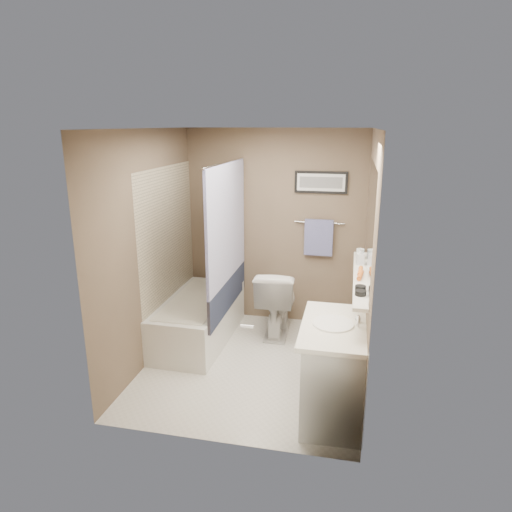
% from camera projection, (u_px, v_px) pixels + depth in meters
% --- Properties ---
extents(ground, '(2.50, 2.50, 0.00)m').
position_uv_depth(ground, '(253.00, 364.00, 4.81)').
color(ground, silver).
rests_on(ground, ground).
extents(ceiling, '(2.20, 2.50, 0.04)m').
position_uv_depth(ceiling, '(253.00, 131.00, 4.15)').
color(ceiling, silver).
rests_on(ceiling, wall_back).
extents(wall_back, '(2.20, 0.04, 2.40)m').
position_uv_depth(wall_back, '(274.00, 228.00, 5.63)').
color(wall_back, brown).
rests_on(wall_back, ground).
extents(wall_front, '(2.20, 0.04, 2.40)m').
position_uv_depth(wall_front, '(216.00, 301.00, 3.32)').
color(wall_front, brown).
rests_on(wall_front, ground).
extents(wall_left, '(0.04, 2.50, 2.40)m').
position_uv_depth(wall_left, '(151.00, 249.00, 4.69)').
color(wall_left, brown).
rests_on(wall_left, ground).
extents(wall_right, '(0.04, 2.50, 2.40)m').
position_uv_depth(wall_right, '(366.00, 262.00, 4.26)').
color(wall_right, brown).
rests_on(wall_right, ground).
extents(tile_surround, '(0.02, 1.55, 2.00)m').
position_uv_depth(tile_surround, '(169.00, 255.00, 5.22)').
color(tile_surround, '#C2B392').
rests_on(tile_surround, wall_left).
extents(curtain_rod, '(0.02, 1.55, 0.02)m').
position_uv_depth(curtain_rod, '(226.00, 163.00, 4.79)').
color(curtain_rod, silver).
rests_on(curtain_rod, wall_left).
extents(curtain_upper, '(0.03, 1.45, 1.28)m').
position_uv_depth(curtain_upper, '(227.00, 223.00, 4.97)').
color(curtain_upper, silver).
rests_on(curtain_upper, curtain_rod).
extents(curtain_lower, '(0.03, 1.45, 0.36)m').
position_uv_depth(curtain_lower, '(228.00, 294.00, 5.20)').
color(curtain_lower, '#232B42').
rests_on(curtain_lower, curtain_rod).
extents(mirror, '(0.02, 1.60, 1.00)m').
position_uv_depth(mirror, '(370.00, 221.00, 4.00)').
color(mirror, silver).
rests_on(mirror, wall_right).
extents(shelf, '(0.12, 1.60, 0.03)m').
position_uv_depth(shelf, '(360.00, 277.00, 4.15)').
color(shelf, silver).
rests_on(shelf, wall_right).
extents(towel_bar, '(0.60, 0.02, 0.02)m').
position_uv_depth(towel_bar, '(319.00, 223.00, 5.48)').
color(towel_bar, silver).
rests_on(towel_bar, wall_back).
extents(towel, '(0.34, 0.05, 0.44)m').
position_uv_depth(towel, '(319.00, 238.00, 5.51)').
color(towel, '#8C92CD').
rests_on(towel, towel_bar).
extents(art_frame, '(0.62, 0.02, 0.26)m').
position_uv_depth(art_frame, '(321.00, 182.00, 5.36)').
color(art_frame, black).
rests_on(art_frame, wall_back).
extents(art_mat, '(0.56, 0.00, 0.20)m').
position_uv_depth(art_mat, '(321.00, 182.00, 5.34)').
color(art_mat, white).
rests_on(art_mat, art_frame).
extents(art_image, '(0.50, 0.00, 0.13)m').
position_uv_depth(art_image, '(321.00, 183.00, 5.34)').
color(art_image, '#595959').
rests_on(art_image, art_mat).
extents(door, '(0.80, 0.02, 2.00)m').
position_uv_depth(door, '(290.00, 334.00, 3.25)').
color(door, silver).
rests_on(door, wall_front).
extents(door_handle, '(0.10, 0.02, 0.02)m').
position_uv_depth(door_handle, '(247.00, 326.00, 3.37)').
color(door_handle, silver).
rests_on(door_handle, door).
extents(bathtub, '(0.73, 1.52, 0.50)m').
position_uv_depth(bathtub, '(198.00, 319.00, 5.31)').
color(bathtub, white).
rests_on(bathtub, ground).
extents(tub_rim, '(0.56, 1.36, 0.02)m').
position_uv_depth(tub_rim, '(198.00, 299.00, 5.24)').
color(tub_rim, beige).
rests_on(tub_rim, bathtub).
extents(toilet, '(0.48, 0.81, 0.81)m').
position_uv_depth(toilet, '(277.00, 301.00, 5.45)').
color(toilet, white).
rests_on(toilet, ground).
extents(vanity, '(0.53, 0.92, 0.80)m').
position_uv_depth(vanity, '(333.00, 372.00, 3.90)').
color(vanity, white).
rests_on(vanity, ground).
extents(countertop, '(0.54, 0.96, 0.04)m').
position_uv_depth(countertop, '(334.00, 327.00, 3.78)').
color(countertop, white).
rests_on(countertop, vanity).
extents(sink_basin, '(0.34, 0.34, 0.01)m').
position_uv_depth(sink_basin, '(333.00, 324.00, 3.78)').
color(sink_basin, white).
rests_on(sink_basin, countertop).
extents(faucet_spout, '(0.02, 0.02, 0.10)m').
position_uv_depth(faucet_spout, '(358.00, 321.00, 3.72)').
color(faucet_spout, silver).
rests_on(faucet_spout, countertop).
extents(faucet_knob, '(0.05, 0.05, 0.05)m').
position_uv_depth(faucet_knob, '(358.00, 318.00, 3.82)').
color(faucet_knob, white).
rests_on(faucet_knob, countertop).
extents(candle_bowl_near, '(0.09, 0.09, 0.04)m').
position_uv_depth(candle_bowl_near, '(361.00, 293.00, 3.66)').
color(candle_bowl_near, black).
rests_on(candle_bowl_near, shelf).
extents(candle_bowl_far, '(0.09, 0.09, 0.04)m').
position_uv_depth(candle_bowl_far, '(361.00, 288.00, 3.77)').
color(candle_bowl_far, black).
rests_on(candle_bowl_far, shelf).
extents(hair_brush_front, '(0.07, 0.22, 0.04)m').
position_uv_depth(hair_brush_front, '(360.00, 275.00, 4.08)').
color(hair_brush_front, '#C1561B').
rests_on(hair_brush_front, shelf).
extents(hair_brush_back, '(0.05, 0.22, 0.04)m').
position_uv_depth(hair_brush_back, '(360.00, 271.00, 4.19)').
color(hair_brush_back, orange).
rests_on(hair_brush_back, shelf).
extents(pink_comb, '(0.03, 0.16, 0.01)m').
position_uv_depth(pink_comb, '(360.00, 270.00, 4.28)').
color(pink_comb, pink).
rests_on(pink_comb, shelf).
extents(glass_jar, '(0.08, 0.08, 0.10)m').
position_uv_depth(glass_jar, '(360.00, 254.00, 4.66)').
color(glass_jar, silver).
rests_on(glass_jar, shelf).
extents(soap_bottle, '(0.08, 0.08, 0.16)m').
position_uv_depth(soap_bottle, '(360.00, 256.00, 4.45)').
color(soap_bottle, '#999999').
rests_on(soap_bottle, shelf).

